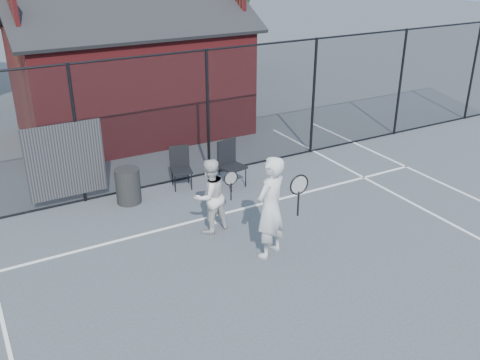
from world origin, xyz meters
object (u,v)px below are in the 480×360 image
clubhouse (131,77)px  player_back (210,196)px  chair_left (181,169)px  waste_bin (128,186)px  chair_right (233,165)px  player_front (271,207)px

clubhouse → player_back: (-0.69, -6.48, -0.87)m
player_back → chair_left: size_ratio=1.58×
clubhouse → chair_left: 4.56m
waste_bin → player_back: bearing=-63.0°
player_back → chair_left: bearing=81.8°
clubhouse → player_back: size_ratio=4.40×
clubhouse → chair_right: clubhouse is taller
player_back → chair_right: (1.34, 1.58, -0.21)m
chair_left → chair_right: chair_right is taller
clubhouse → chair_right: size_ratio=6.14×
player_back → chair_left: (0.30, 2.08, -0.27)m
chair_left → waste_bin: 1.30m
player_front → player_back: size_ratio=1.27×
chair_left → player_front: bearing=-73.5°
player_front → chair_right: 3.02m
chair_right → waste_bin: (-2.34, 0.37, -0.14)m
player_front → chair_left: 3.42m
chair_left → waste_bin: size_ratio=1.21×
waste_bin → chair_left: bearing=5.7°
clubhouse → player_front: (-0.15, -7.78, -0.66)m
chair_right → waste_bin: 2.37m
player_front → player_back: (-0.54, 1.30, -0.21)m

